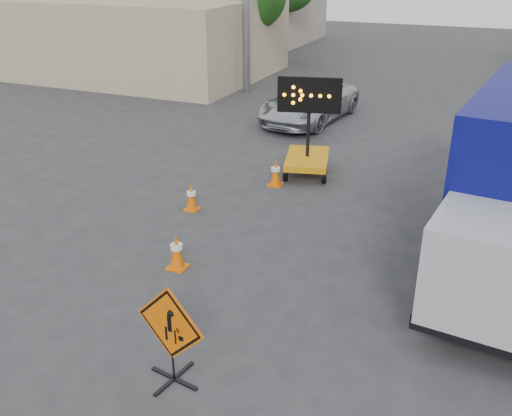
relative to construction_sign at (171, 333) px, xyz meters
The scene contains 9 objects.
ground 1.62m from the construction_sign, 129.23° to the left, with size 100.00×100.00×0.00m, color #2D2D30.
storefront_left_near 25.78m from the construction_sign, 125.21° to the left, with size 14.00×10.00×4.00m, color tan.
storefront_left_far 38.48m from the construction_sign, 114.34° to the left, with size 12.00×10.00×4.40m, color #A39487.
construction_sign is the anchor object (origin of this frame).
arrow_board 9.66m from the construction_sign, 96.34° to the left, with size 1.82×2.30×2.94m.
pickup_truck 15.62m from the construction_sign, 100.87° to the left, with size 2.45×5.32×1.48m, color #B9BCC1.
cone_a 3.56m from the construction_sign, 119.73° to the left, with size 0.41×0.41×0.80m.
cone_b 6.56m from the construction_sign, 116.87° to the left, with size 0.39×0.39×0.72m.
cone_c 8.46m from the construction_sign, 100.78° to the left, with size 0.41×0.41×0.78m.
Camera 1 is at (4.86, -7.04, 6.17)m, focal length 40.00 mm.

